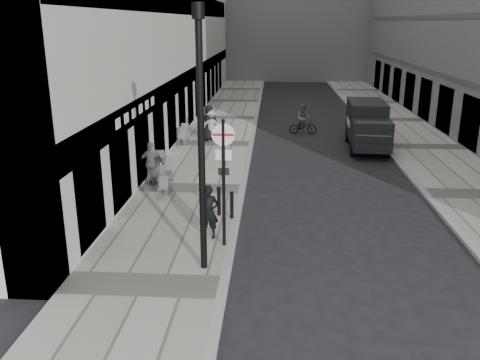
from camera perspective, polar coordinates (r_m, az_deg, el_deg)
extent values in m
cube|color=#A4A094|center=(27.25, -2.98, 4.04)|extent=(4.00, 60.00, 0.12)
cube|color=#A4A094|center=(28.19, 19.87, 3.47)|extent=(4.00, 60.00, 0.12)
imported|color=black|center=(15.11, -3.51, -3.60)|extent=(0.63, 0.45, 1.63)
cylinder|color=black|center=(14.23, -1.85, -0.50)|extent=(0.10, 0.10, 3.70)
cylinder|color=white|center=(13.86, -1.90, 5.12)|extent=(0.63, 0.05, 0.63)
cube|color=#B21414|center=(13.84, -1.91, 5.10)|extent=(0.58, 0.02, 0.06)
cube|color=white|center=(14.02, -1.87, 2.82)|extent=(0.44, 0.03, 0.30)
cylinder|color=black|center=(12.54, -4.36, 3.41)|extent=(0.17, 0.17, 6.40)
cylinder|color=black|center=(12.17, -4.72, 18.43)|extent=(0.30, 0.30, 0.37)
cylinder|color=black|center=(16.94, -2.38, -2.45)|extent=(0.13, 0.13, 0.95)
cylinder|color=black|center=(16.69, -0.93, -2.90)|extent=(0.12, 0.12, 0.87)
cylinder|color=black|center=(25.53, 12.58, 3.44)|extent=(0.30, 0.75, 0.74)
cylinder|color=black|center=(25.74, 16.18, 3.28)|extent=(0.30, 0.75, 0.74)
cylinder|color=black|center=(28.58, 12.04, 4.94)|extent=(0.30, 0.75, 0.74)
cylinder|color=black|center=(28.76, 15.27, 4.79)|extent=(0.30, 0.75, 0.74)
cube|color=black|center=(27.73, 13.98, 6.68)|extent=(2.04, 3.43, 1.85)
cube|color=black|center=(25.36, 14.54, 5.03)|extent=(1.94, 1.77, 1.29)
cube|color=#1E2328|center=(24.61, 14.80, 5.52)|extent=(1.63, 0.42, 0.68)
imported|color=black|center=(30.22, 7.08, 5.95)|extent=(1.62, 0.64, 0.84)
imported|color=slate|center=(30.13, 7.12, 6.91)|extent=(0.80, 0.64, 1.58)
imported|color=#5B5B60|center=(20.29, -9.91, 1.83)|extent=(1.05, 0.51, 1.74)
imported|color=#9A958E|center=(27.59, -3.27, 6.15)|extent=(1.20, 0.83, 1.71)
imported|color=black|center=(27.61, -3.51, 6.41)|extent=(1.08, 0.84, 1.96)
cylinder|color=#BCBCBE|center=(21.47, -9.18, 0.37)|extent=(0.51, 0.51, 0.03)
cylinder|color=#BCBCBE|center=(21.35, -9.23, 1.44)|extent=(0.07, 0.07, 0.85)
cylinder|color=#BCBCBE|center=(21.24, -9.29, 2.54)|extent=(0.80, 0.80, 0.03)
cylinder|color=#A3A3A5|center=(19.35, -8.26, -1.51)|extent=(0.40, 0.40, 0.03)
cylinder|color=#A3A3A5|center=(19.25, -8.30, -0.58)|extent=(0.05, 0.05, 0.67)
cylinder|color=#A3A3A5|center=(19.15, -8.35, 0.37)|extent=(0.63, 0.63, 0.03)
cylinder|color=silver|center=(27.52, -6.29, 4.25)|extent=(0.46, 0.46, 0.03)
cylinder|color=silver|center=(27.43, -6.32, 5.03)|extent=(0.06, 0.06, 0.78)
cylinder|color=silver|center=(27.35, -6.34, 5.83)|extent=(0.74, 0.74, 0.03)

